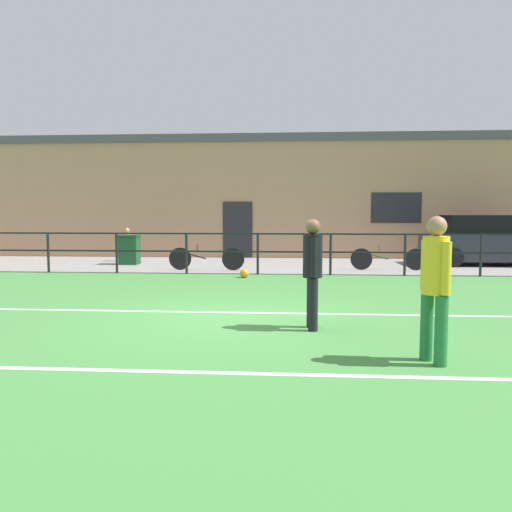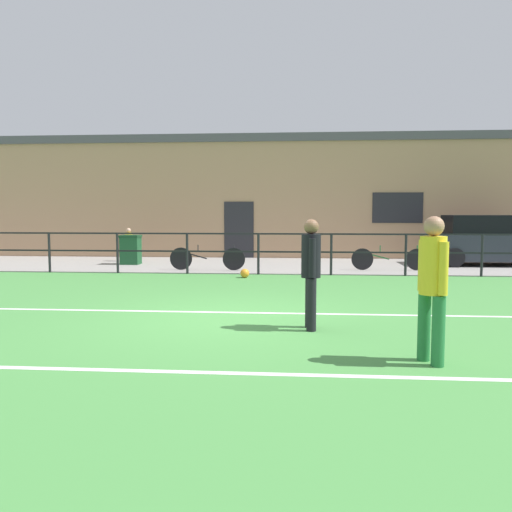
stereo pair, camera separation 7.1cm
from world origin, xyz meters
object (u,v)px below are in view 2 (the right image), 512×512
object	(u,v)px
soccer_ball_match	(245,273)
bicycle_parked_0	(389,259)
player_goalkeeper	(311,267)
player_striker	(432,280)
parked_car_red	(492,241)
bicycle_parked_1	(207,258)
spectator_child	(129,242)
trash_bin_0	(131,249)

from	to	relation	value
soccer_ball_match	bicycle_parked_0	xyz separation A→B (m)	(4.07, 1.95, 0.24)
player_goalkeeper	player_striker	world-z (taller)	player_striker
player_striker	soccer_ball_match	world-z (taller)	player_striker
player_striker	bicycle_parked_0	bearing A→B (deg)	-31.25
parked_car_red	soccer_ball_match	bearing A→B (deg)	-153.84
bicycle_parked_1	bicycle_parked_0	bearing A→B (deg)	4.32
spectator_child	parked_car_red	bearing A→B (deg)	-160.29
player_striker	bicycle_parked_1	bearing A→B (deg)	0.29
soccer_ball_match	bicycle_parked_1	distance (m)	2.02
parked_car_red	player_goalkeeper	bearing A→B (deg)	-121.92
parked_car_red	trash_bin_0	distance (m)	11.71
player_striker	trash_bin_0	distance (m)	12.71
parked_car_red	player_striker	bearing A→B (deg)	-112.51
player_striker	trash_bin_0	xyz separation A→B (m)	(-6.99, 10.60, -0.46)
player_striker	trash_bin_0	world-z (taller)	player_striker
soccer_ball_match	parked_car_red	xyz separation A→B (m)	(7.63, 3.75, 0.66)
player_striker	bicycle_parked_0	xyz separation A→B (m)	(1.14, 9.54, -0.61)
soccer_ball_match	parked_car_red	size ratio (longest dim) A/B	0.05
player_goalkeeper	spectator_child	size ratio (longest dim) A/B	1.42
soccer_ball_match	bicycle_parked_1	xyz separation A→B (m)	(-1.27, 1.55, 0.25)
spectator_child	bicycle_parked_0	distance (m)	8.79
player_goalkeeper	soccer_ball_match	distance (m)	6.20
player_goalkeeper	bicycle_parked_1	bearing A→B (deg)	16.76
soccer_ball_match	spectator_child	bearing A→B (deg)	137.78
bicycle_parked_0	bicycle_parked_1	distance (m)	5.36
spectator_child	trash_bin_0	world-z (taller)	spectator_child
spectator_child	soccer_ball_match	bearing A→B (deg)	158.93
spectator_child	player_striker	bearing A→B (deg)	143.58
player_goalkeeper	bicycle_parked_1	world-z (taller)	player_goalkeeper
player_goalkeeper	soccer_ball_match	xyz separation A→B (m)	(-1.59, 5.94, -0.81)
player_goalkeeper	bicycle_parked_1	xyz separation A→B (m)	(-2.87, 7.49, -0.56)
player_goalkeeper	parked_car_red	size ratio (longest dim) A/B	0.38
soccer_ball_match	parked_car_red	bearing A→B (deg)	26.16
parked_car_red	bicycle_parked_1	distance (m)	9.18
player_goalkeeper	trash_bin_0	size ratio (longest dim) A/B	1.70
spectator_child	parked_car_red	distance (m)	12.09
player_striker	soccer_ball_match	size ratio (longest dim) A/B	7.19
player_goalkeeper	bicycle_parked_1	size ratio (longest dim) A/B	0.73
soccer_ball_match	trash_bin_0	bearing A→B (deg)	143.41
player_striker	bicycle_parked_1	distance (m)	10.07
parked_car_red	spectator_child	bearing A→B (deg)	178.56
player_striker	soccer_ball_match	bearing A→B (deg)	-3.31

